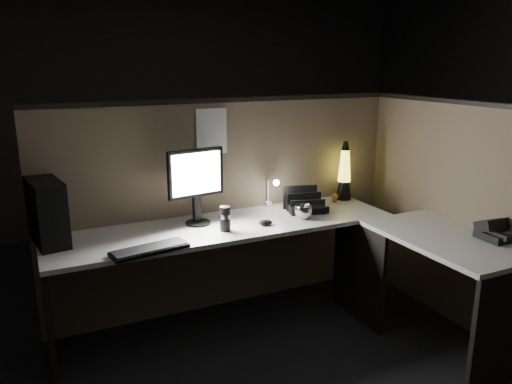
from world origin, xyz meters
name	(u,v)px	position (x,y,z in m)	size (l,w,h in m)	color
floor	(288,364)	(0.00, 0.00, 0.00)	(6.00, 6.00, 0.00)	black
room_shell	(293,92)	(0.00, 0.00, 1.62)	(6.00, 6.00, 6.00)	silver
partition_back	(228,206)	(0.00, 0.93, 0.75)	(2.66, 0.06, 1.50)	brown
partition_right	(450,213)	(1.33, 0.10, 0.75)	(0.06, 1.66, 1.50)	brown
desk	(295,256)	(0.18, 0.25, 0.58)	(2.60, 1.60, 0.73)	beige
pc_tower	(47,212)	(-1.22, 0.73, 0.92)	(0.16, 0.37, 0.38)	black
monitor	(196,179)	(-0.31, 0.71, 1.03)	(0.39, 0.17, 0.50)	black
keyboard	(150,250)	(-0.72, 0.34, 0.74)	(0.44, 0.15, 0.02)	black
mouse	(265,223)	(0.08, 0.48, 0.75)	(0.09, 0.07, 0.04)	black
clip_lamp	(272,190)	(0.30, 0.82, 0.86)	(0.04, 0.18, 0.23)	white
organizer	(305,205)	(0.48, 0.65, 0.77)	(0.30, 0.28, 0.19)	black
lava_lamp	(344,175)	(0.92, 0.79, 0.92)	(0.12, 0.12, 0.45)	black
travel_mug	(225,219)	(-0.20, 0.49, 0.81)	(0.07, 0.07, 0.16)	black
steel_mug	(303,212)	(0.38, 0.49, 0.78)	(0.12, 0.12, 0.10)	#B3B2BA
figurine	(335,197)	(0.81, 0.75, 0.77)	(0.05, 0.05, 0.05)	orange
pinned_paper	(212,132)	(-0.13, 0.90, 1.31)	(0.22, 0.00, 0.31)	white
desk_phone	(497,231)	(1.24, -0.35, 0.78)	(0.22, 0.24, 0.13)	black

